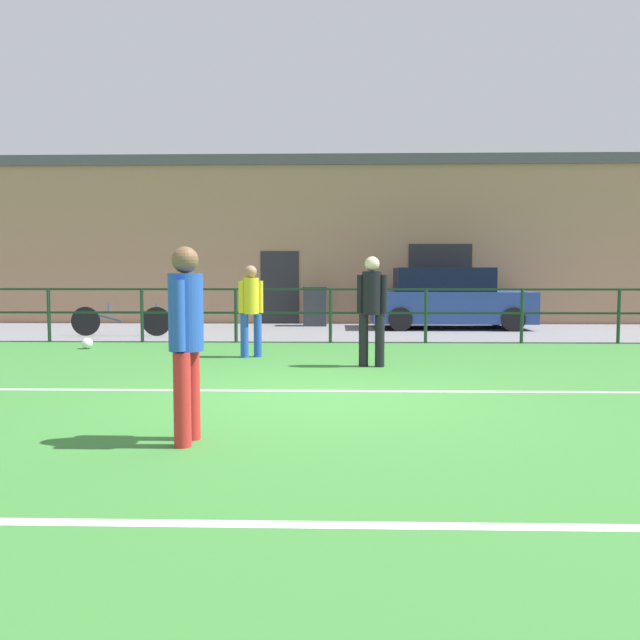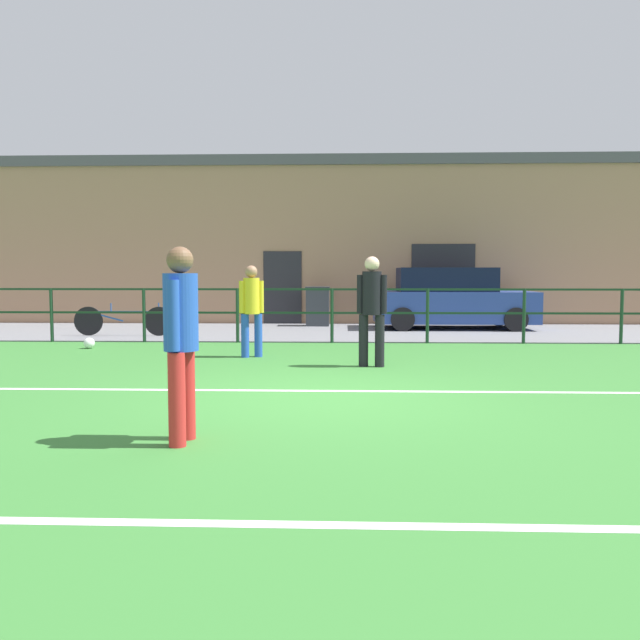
% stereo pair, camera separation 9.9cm
% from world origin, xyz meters
% --- Properties ---
extents(ground, '(60.00, 44.00, 0.04)m').
position_xyz_m(ground, '(0.00, 0.00, -0.02)').
color(ground, '#387A33').
extents(field_line_touchline, '(36.00, 0.11, 0.00)m').
position_xyz_m(field_line_touchline, '(0.00, 0.41, 0.00)').
color(field_line_touchline, white).
rests_on(field_line_touchline, ground).
extents(field_line_hash, '(36.00, 0.11, 0.00)m').
position_xyz_m(field_line_hash, '(0.00, -3.85, 0.00)').
color(field_line_hash, white).
rests_on(field_line_hash, ground).
extents(pavement_strip, '(48.00, 5.00, 0.02)m').
position_xyz_m(pavement_strip, '(0.00, 8.50, 0.01)').
color(pavement_strip, slate).
rests_on(pavement_strip, ground).
extents(perimeter_fence, '(36.07, 0.07, 1.15)m').
position_xyz_m(perimeter_fence, '(0.00, 6.00, 0.75)').
color(perimeter_fence, '#193823').
rests_on(perimeter_fence, ground).
extents(clubhouse_facade, '(28.00, 2.56, 4.85)m').
position_xyz_m(clubhouse_facade, '(0.00, 12.20, 2.43)').
color(clubhouse_facade, '#A37A5B').
rests_on(clubhouse_facade, ground).
extents(player_goalkeeper, '(0.47, 0.30, 1.72)m').
position_xyz_m(player_goalkeeper, '(0.68, 2.55, 0.98)').
color(player_goalkeeper, black).
rests_on(player_goalkeeper, ground).
extents(player_striker, '(0.41, 0.28, 1.60)m').
position_xyz_m(player_striker, '(-1.36, 3.62, 0.91)').
color(player_striker, blue).
rests_on(player_striker, ground).
extents(player_winger, '(0.29, 0.46, 1.68)m').
position_xyz_m(player_winger, '(-1.15, -2.07, 0.95)').
color(player_winger, red).
rests_on(player_winger, ground).
extents(soccer_ball_match, '(0.21, 0.21, 0.21)m').
position_xyz_m(soccer_ball_match, '(-4.71, 4.79, 0.11)').
color(soccer_ball_match, white).
rests_on(soccer_ball_match, ground).
extents(parked_car_red, '(4.12, 1.95, 1.59)m').
position_xyz_m(parked_car_red, '(3.07, 9.48, 0.77)').
color(parked_car_red, '#28428E').
rests_on(parked_car_red, pavement_strip).
extents(bicycle_parked_0, '(2.33, 0.04, 0.77)m').
position_xyz_m(bicycle_parked_0, '(-4.87, 7.20, 0.37)').
color(bicycle_parked_0, black).
rests_on(bicycle_parked_0, pavement_strip).
extents(trash_bin_0, '(0.67, 0.57, 1.08)m').
position_xyz_m(trash_bin_0, '(-0.47, 10.21, 0.57)').
color(trash_bin_0, '#33383D').
rests_on(trash_bin_0, pavement_strip).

